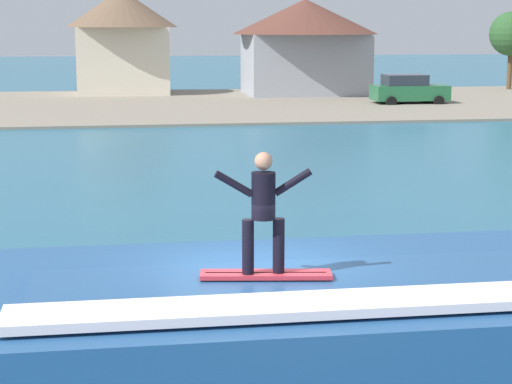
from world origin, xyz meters
TOP-DOWN VIEW (x-y plane):
  - ground_plane at (0.00, 0.00)m, footprint 260.00×260.00m
  - wave_crest at (0.60, -0.63)m, footprint 8.79×4.78m
  - surfboard at (0.00, -1.00)m, footprint 1.81×0.63m
  - surfer at (-0.04, -1.03)m, footprint 1.31×0.32m
  - shoreline_bank at (0.00, 41.91)m, footprint 120.00×23.10m
  - car_far_shore at (15.68, 39.99)m, footprint 4.54×2.32m
  - house_gabled_white at (10.95, 48.10)m, footprint 9.93×9.93m
  - house_small_cottage at (-1.33, 50.39)m, footprint 7.61×7.61m
  - tree_tall_bare at (26.87, 50.35)m, footprint 3.22×3.22m

SIDE VIEW (x-z plane):
  - ground_plane at x=0.00m, z-range 0.00..0.00m
  - shoreline_bank at x=0.00m, z-range 0.00..0.14m
  - wave_crest at x=0.60m, z-range -0.04..1.44m
  - car_far_shore at x=15.68m, z-range 0.02..1.88m
  - surfboard at x=0.00m, z-range 1.49..1.55m
  - surfer at x=-0.04m, z-range 1.64..3.29m
  - house_gabled_white at x=10.95m, z-range 0.56..7.10m
  - tree_tall_bare at x=26.87m, z-range 1.25..7.04m
  - house_small_cottage at x=-1.33m, z-range 0.56..7.77m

